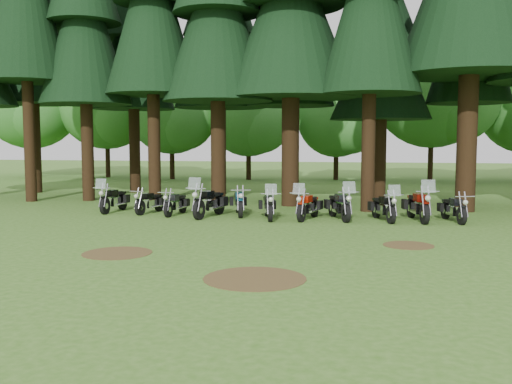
# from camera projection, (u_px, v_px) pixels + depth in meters

# --- Properties ---
(ground) EXTENTS (120.00, 120.00, 0.00)m
(ground) POSITION_uv_depth(u_px,v_px,m) (246.00, 243.00, 16.15)
(ground) COLOR #37691B
(ground) RESTS_ON ground
(pine_back_0) EXTENTS (5.00, 5.00, 17.21)m
(pine_back_0) POSITION_uv_depth(u_px,v_px,m) (30.00, 3.00, 30.85)
(pine_back_0) COLOR #301E10
(pine_back_0) RESTS_ON ground
(pine_back_1) EXTENTS (4.52, 4.52, 16.22)m
(pine_back_1) POSITION_uv_depth(u_px,v_px,m) (132.00, 15.00, 30.99)
(pine_back_1) COLOR #301E10
(pine_back_1) RESTS_ON ground
(pine_back_2) EXTENTS (4.85, 4.85, 16.30)m
(pine_back_2) POSITION_uv_depth(u_px,v_px,m) (219.00, 10.00, 30.15)
(pine_back_2) COLOR #301E10
(pine_back_2) RESTS_ON ground
(pine_back_3) EXTENTS (4.35, 4.35, 16.20)m
(pine_back_3) POSITION_uv_depth(u_px,v_px,m) (291.00, 2.00, 28.00)
(pine_back_3) COLOR #301E10
(pine_back_3) RESTS_ON ground
(pine_back_4) EXTENTS (4.94, 4.94, 13.78)m
(pine_back_4) POSITION_uv_depth(u_px,v_px,m) (382.00, 30.00, 27.63)
(pine_back_4) COLOR #301E10
(pine_back_4) RESTS_ON ground
(decid_0) EXTENTS (8.00, 7.78, 10.00)m
(decid_0) POSITION_uv_depth(u_px,v_px,m) (33.00, 101.00, 44.37)
(decid_0) COLOR #301E10
(decid_0) RESTS_ON ground
(decid_1) EXTENTS (7.91, 7.69, 9.88)m
(decid_1) POSITION_uv_depth(u_px,v_px,m) (109.00, 102.00, 43.75)
(decid_1) COLOR #301E10
(decid_1) RESTS_ON ground
(decid_2) EXTENTS (6.72, 6.53, 8.40)m
(decid_2) POSITION_uv_depth(u_px,v_px,m) (174.00, 112.00, 41.85)
(decid_2) COLOR #301E10
(decid_2) RESTS_ON ground
(decid_3) EXTENTS (6.12, 5.95, 7.65)m
(decid_3) POSITION_uv_depth(u_px,v_px,m) (252.00, 118.00, 41.20)
(decid_3) COLOR #301E10
(decid_3) RESTS_ON ground
(decid_4) EXTENTS (5.93, 5.76, 7.41)m
(decid_4) POSITION_uv_depth(u_px,v_px,m) (340.00, 120.00, 41.23)
(decid_4) COLOR #301E10
(decid_4) RESTS_ON ground
(decid_5) EXTENTS (8.45, 8.21, 10.56)m
(decid_5) POSITION_uv_depth(u_px,v_px,m) (438.00, 92.00, 39.24)
(decid_5) COLOR #301E10
(decid_5) RESTS_ON ground
(dirt_patch_0) EXTENTS (1.80, 1.80, 0.01)m
(dirt_patch_0) POSITION_uv_depth(u_px,v_px,m) (117.00, 253.00, 14.74)
(dirt_patch_0) COLOR #4C3D1E
(dirt_patch_0) RESTS_ON ground
(dirt_patch_1) EXTENTS (1.40, 1.40, 0.01)m
(dirt_patch_1) POSITION_uv_depth(u_px,v_px,m) (408.00, 245.00, 15.82)
(dirt_patch_1) COLOR #4C3D1E
(dirt_patch_1) RESTS_ON ground
(dirt_patch_2) EXTENTS (2.20, 2.20, 0.01)m
(dirt_patch_2) POSITION_uv_depth(u_px,v_px,m) (255.00, 278.00, 12.05)
(dirt_patch_2) COLOR #4C3D1E
(dirt_patch_2) RESTS_ON ground
(motorcycle_0) EXTENTS (0.43, 2.27, 1.43)m
(motorcycle_0) POSITION_uv_depth(u_px,v_px,m) (114.00, 200.00, 23.12)
(motorcycle_0) COLOR black
(motorcycle_0) RESTS_ON ground
(motorcycle_1) EXTENTS (0.53, 1.98, 0.81)m
(motorcycle_1) POSITION_uv_depth(u_px,v_px,m) (150.00, 203.00, 22.73)
(motorcycle_1) COLOR black
(motorcycle_1) RESTS_ON ground
(motorcycle_2) EXTENTS (0.35, 2.02, 0.82)m
(motorcycle_2) POSITION_uv_depth(u_px,v_px,m) (176.00, 204.00, 22.20)
(motorcycle_2) COLOR black
(motorcycle_2) RESTS_ON ground
(motorcycle_3) EXTENTS (0.79, 2.51, 1.58)m
(motorcycle_3) POSITION_uv_depth(u_px,v_px,m) (209.00, 203.00, 21.63)
(motorcycle_3) COLOR black
(motorcycle_3) RESTS_ON ground
(motorcycle_4) EXTENTS (0.75, 2.20, 0.92)m
(motorcycle_4) POSITION_uv_depth(u_px,v_px,m) (239.00, 203.00, 22.09)
(motorcycle_4) COLOR black
(motorcycle_4) RESTS_ON ground
(motorcycle_5) EXTENTS (0.79, 2.20, 1.39)m
(motorcycle_5) POSITION_uv_depth(u_px,v_px,m) (269.00, 207.00, 21.05)
(motorcycle_5) COLOR black
(motorcycle_5) RESTS_ON ground
(motorcycle_6) EXTENTS (0.77, 2.25, 1.42)m
(motorcycle_6) POSITION_uv_depth(u_px,v_px,m) (308.00, 207.00, 20.96)
(motorcycle_6) COLOR black
(motorcycle_6) RESTS_ON ground
(motorcycle_7) EXTENTS (1.07, 2.32, 1.49)m
(motorcycle_7) POSITION_uv_depth(u_px,v_px,m) (339.00, 206.00, 20.91)
(motorcycle_7) COLOR black
(motorcycle_7) RESTS_ON ground
(motorcycle_8) EXTENTS (0.95, 2.18, 1.39)m
(motorcycle_8) POSITION_uv_depth(u_px,v_px,m) (383.00, 208.00, 20.57)
(motorcycle_8) COLOR black
(motorcycle_8) RESTS_ON ground
(motorcycle_9) EXTENTS (0.77, 2.52, 1.58)m
(motorcycle_9) POSITION_uv_depth(u_px,v_px,m) (418.00, 206.00, 20.54)
(motorcycle_9) COLOR black
(motorcycle_9) RESTS_ON ground
(motorcycle_10) EXTENTS (0.62, 2.09, 0.86)m
(motorcycle_10) POSITION_uv_depth(u_px,v_px,m) (453.00, 210.00, 20.33)
(motorcycle_10) COLOR black
(motorcycle_10) RESTS_ON ground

